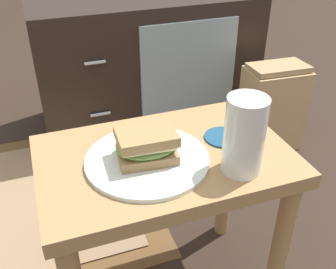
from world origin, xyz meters
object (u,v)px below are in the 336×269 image
sandwich_front (147,145)px  paper_bag (272,107)px  tv_cabinet (146,61)px  plate (147,160)px  beer_glass (244,137)px  coaster (223,137)px

sandwich_front → paper_bag: (0.71, 0.56, -0.32)m
tv_cabinet → plate: bearing=-106.7°
paper_bag → plate: bearing=-142.0°
plate → sandwich_front: sandwich_front is taller
plate → paper_bag: plate is taller
beer_glass → paper_bag: size_ratio=0.45×
coaster → plate: bearing=-171.6°
plate → paper_bag: size_ratio=0.72×
coaster → paper_bag: (0.52, 0.53, -0.28)m
sandwich_front → coaster: bearing=8.4°
plate → paper_bag: 0.95m
plate → sandwich_front: bearing=-90.0°
paper_bag → beer_glass: bearing=-129.6°
plate → beer_glass: size_ratio=1.61×
tv_cabinet → coaster: 0.95m
beer_glass → coaster: size_ratio=1.84×
sandwich_front → paper_bag: bearing=38.0°
plate → beer_glass: 0.21m
tv_cabinet → coaster: tv_cabinet is taller
plate → sandwich_front: 0.04m
plate → coaster: size_ratio=2.96×
tv_cabinet → coaster: size_ratio=10.58×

